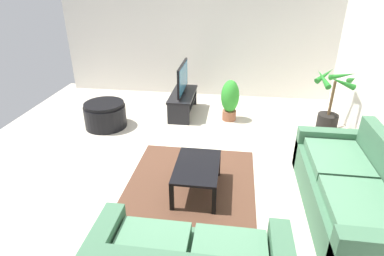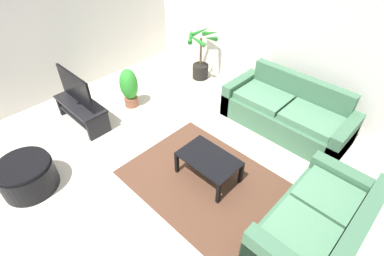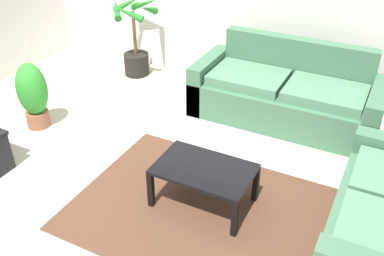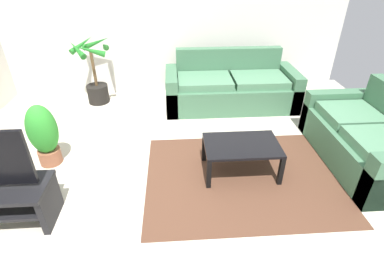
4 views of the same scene
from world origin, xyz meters
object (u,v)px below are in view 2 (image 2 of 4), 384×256
tv_stand (82,110)px  tv (75,88)px  coffee_table (209,160)px  couch_main (286,114)px  couch_loveseat (317,226)px  potted_plant_small (129,87)px  potted_palm (201,59)px  ottoman (27,176)px

tv_stand → tv: (-0.00, 0.00, 0.46)m
coffee_table → couch_main: bearing=83.6°
couch_loveseat → tv: tv is taller
potted_plant_small → coffee_table: bearing=-8.2°
couch_main → tv_stand: 3.62m
couch_main → tv: 3.64m
couch_main → potted_palm: bearing=173.2°
couch_loveseat → potted_palm: bearing=151.7°
couch_loveseat → couch_main: bearing=129.1°
tv → couch_loveseat: bearing=9.9°
coffee_table → couch_loveseat: bearing=4.2°
potted_palm → ottoman: potted_palm is taller
couch_loveseat → ottoman: couch_loveseat is taller
potted_palm → tv_stand: bearing=-98.7°
couch_loveseat → ottoman: 3.86m
coffee_table → potted_palm: 2.95m
couch_loveseat → ottoman: bearing=-148.4°
couch_main → potted_plant_small: (-2.52, -1.48, 0.12)m
potted_palm → potted_plant_small: (-0.23, -1.75, -0.04)m
tv_stand → tv: bearing=90.2°
tv → potted_palm: (0.41, 2.68, -0.28)m
couch_loveseat → potted_palm: size_ratio=1.52×
coffee_table → tv: bearing=-166.6°
tv → tv_stand: bearing=-89.8°
couch_main → coffee_table: size_ratio=2.53×
tv → potted_plant_small: tv is taller
tv_stand → potted_plant_small: potted_plant_small is taller
couch_main → tv: size_ratio=2.22×
tv_stand → potted_palm: size_ratio=0.99×
coffee_table → potted_plant_small: 2.34m
couch_loveseat → tv: bearing=-170.1°
couch_loveseat → coffee_table: couch_loveseat is taller
ottoman → coffee_table: bearing=48.2°
tv → couch_main: bearing=41.8°
coffee_table → potted_palm: (-2.08, 2.09, 0.12)m
couch_loveseat → potted_plant_small: size_ratio=2.13×
tv_stand → potted_palm: bearing=81.3°
couch_main → ottoman: (-1.90, -3.72, -0.07)m
coffee_table → potted_plant_small: (-2.31, 0.33, 0.08)m
potted_palm → ottoman: size_ratio=1.48×
couch_main → ottoman: bearing=-117.1°
potted_plant_small → ottoman: potted_plant_small is taller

